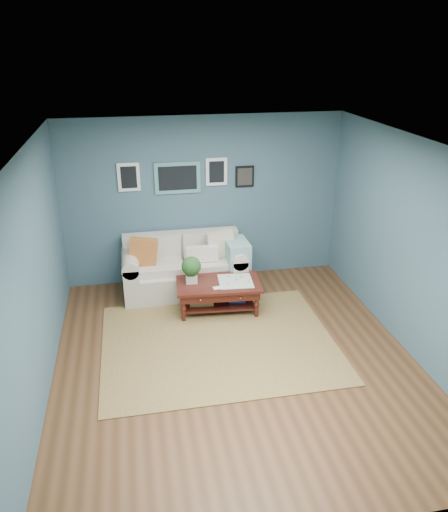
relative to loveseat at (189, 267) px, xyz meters
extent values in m
plane|color=brown|center=(0.33, -2.03, -0.41)|extent=(5.00, 5.00, 0.00)
plane|color=white|center=(0.33, -2.03, 2.29)|extent=(5.00, 5.00, 0.00)
cube|color=#3E5C6B|center=(0.33, 0.47, 0.94)|extent=(4.50, 0.02, 2.70)
cube|color=#3E5C6B|center=(0.33, -4.53, 0.94)|extent=(4.50, 0.02, 2.70)
cube|color=#3E5C6B|center=(-1.92, -2.03, 0.94)|extent=(0.02, 5.00, 2.70)
cube|color=#3E5C6B|center=(2.58, -2.03, 0.94)|extent=(0.02, 5.00, 2.70)
cube|color=#568C90|center=(-0.09, 0.45, 1.34)|extent=(0.72, 0.03, 0.50)
cube|color=black|center=(-0.09, 0.43, 1.34)|extent=(0.60, 0.01, 0.38)
cube|color=white|center=(-0.84, 0.45, 1.39)|extent=(0.34, 0.03, 0.44)
cube|color=white|center=(0.53, 0.45, 1.41)|extent=(0.34, 0.03, 0.44)
cube|color=black|center=(0.99, 0.45, 1.31)|extent=(0.30, 0.03, 0.34)
cube|color=brown|center=(0.18, -1.61, -0.40)|extent=(3.07, 2.46, 0.01)
cube|color=beige|center=(-0.09, -0.04, -0.20)|extent=(1.42, 0.88, 0.42)
cube|color=beige|center=(-0.09, 0.30, 0.25)|extent=(1.86, 0.22, 0.48)
cube|color=beige|center=(-0.92, -0.04, -0.10)|extent=(0.24, 0.88, 0.62)
cube|color=beige|center=(0.74, -0.04, -0.10)|extent=(0.24, 0.88, 0.62)
cylinder|color=beige|center=(-0.92, -0.04, 0.21)|extent=(0.26, 0.88, 0.26)
cylinder|color=beige|center=(0.74, -0.04, 0.21)|extent=(0.26, 0.88, 0.26)
cube|color=beige|center=(-0.47, -0.10, 0.08)|extent=(0.72, 0.56, 0.13)
cube|color=beige|center=(0.29, -0.10, 0.08)|extent=(0.72, 0.56, 0.13)
cube|color=beige|center=(-0.47, 0.18, 0.32)|extent=(0.72, 0.12, 0.36)
cube|color=beige|center=(0.29, 0.18, 0.32)|extent=(0.72, 0.12, 0.36)
cube|color=#C54E1F|center=(-0.71, -0.09, 0.36)|extent=(0.48, 0.17, 0.47)
cube|color=silver|center=(0.51, -0.02, 0.36)|extent=(0.47, 0.18, 0.46)
cube|color=beige|center=(0.19, -0.14, 0.27)|extent=(0.50, 0.12, 0.24)
cube|color=#7AABAD|center=(0.74, -0.16, 0.05)|extent=(0.34, 0.55, 0.80)
cube|color=black|center=(0.34, -0.73, 0.03)|extent=(1.28, 0.81, 0.04)
cube|color=black|center=(0.34, -0.73, -0.05)|extent=(1.19, 0.72, 0.12)
cube|color=black|center=(0.34, -0.73, -0.29)|extent=(1.08, 0.61, 0.03)
sphere|color=gold|center=(0.03, -1.03, -0.05)|extent=(0.03, 0.03, 0.03)
sphere|color=gold|center=(0.60, -1.08, -0.05)|extent=(0.03, 0.03, 0.03)
cylinder|color=black|center=(-0.21, -0.96, -0.20)|extent=(0.06, 0.06, 0.42)
cylinder|color=black|center=(0.85, -1.04, -0.20)|extent=(0.06, 0.06, 0.42)
cylinder|color=black|center=(-0.17, -0.41, -0.20)|extent=(0.06, 0.06, 0.42)
cylinder|color=black|center=(0.90, -0.49, -0.20)|extent=(0.06, 0.06, 0.42)
cube|color=beige|center=(-0.04, -0.64, 0.11)|extent=(0.18, 0.18, 0.12)
sphere|color=#1B4419|center=(-0.04, -0.64, 0.31)|extent=(0.29, 0.29, 0.29)
cube|color=beige|center=(0.60, -0.75, 0.06)|extent=(0.53, 0.53, 0.01)
cube|color=olive|center=(0.09, -0.71, -0.18)|extent=(0.37, 0.27, 0.20)
cube|color=#264697|center=(0.63, -0.73, -0.22)|extent=(0.26, 0.20, 0.11)
camera|label=1|loc=(-0.82, -7.19, 3.35)|focal=35.00mm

